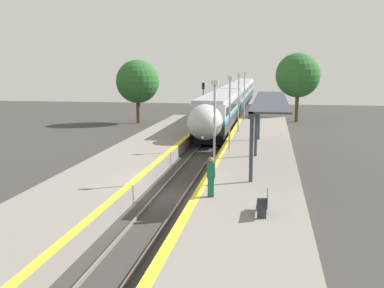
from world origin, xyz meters
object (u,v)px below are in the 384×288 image
(lamppost_near, at_px, (215,123))
(lamppost_mid, at_px, (230,107))
(platform_bench, at_px, (264,203))
(lamppost_farthest, at_px, (244,92))
(railway_signal, at_px, (203,100))
(train, at_px, (235,97))
(lamppost_far, at_px, (239,98))
(person_waiting, at_px, (211,176))

(lamppost_near, xyz_separation_m, lamppost_mid, (0.00, 9.08, 0.00))
(platform_bench, bearing_deg, lamppost_farthest, 94.67)
(platform_bench, xyz_separation_m, lamppost_near, (-2.68, 5.60, 2.49))
(platform_bench, bearing_deg, lamppost_mid, 100.35)
(railway_signal, bearing_deg, train, 80.77)
(lamppost_far, distance_m, lamppost_farthest, 9.08)
(lamppost_mid, distance_m, lamppost_farthest, 18.16)
(railway_signal, height_order, lamppost_farthest, lamppost_farthest)
(lamppost_far, xyz_separation_m, lamppost_farthest, (0.00, 9.08, 0.00))
(train, distance_m, lamppost_near, 43.05)
(person_waiting, bearing_deg, lamppost_far, 90.69)
(platform_bench, height_order, lamppost_mid, lamppost_mid)
(train, xyz_separation_m, lamppost_near, (2.21, -42.96, 1.60))
(railway_signal, height_order, lamppost_far, lamppost_far)
(platform_bench, bearing_deg, railway_signal, 102.07)
(train, distance_m, lamppost_mid, 33.99)
(lamppost_farthest, bearing_deg, lamppost_near, -90.00)
(lamppost_mid, distance_m, lamppost_far, 9.08)
(person_waiting, xyz_separation_m, lamppost_mid, (-0.26, 12.50, 1.99))
(lamppost_near, distance_m, lamppost_far, 18.16)
(railway_signal, bearing_deg, lamppost_mid, -76.63)
(person_waiting, bearing_deg, lamppost_near, 94.34)
(platform_bench, height_order, railway_signal, railway_signal)
(platform_bench, distance_m, lamppost_near, 6.69)
(railway_signal, distance_m, lamppost_mid, 19.84)
(train, distance_m, lamppost_farthest, 15.95)
(lamppost_mid, xyz_separation_m, lamppost_far, (0.00, 9.08, 0.00))
(train, xyz_separation_m, person_waiting, (2.47, -46.37, -0.39))
(train, height_order, lamppost_near, lamppost_near)
(train, relative_size, railway_signal, 13.32)
(railway_signal, relative_size, lamppost_near, 0.94)
(train, bearing_deg, railway_signal, -99.23)
(train, relative_size, lamppost_mid, 12.49)
(train, distance_m, person_waiting, 46.44)
(railway_signal, xyz_separation_m, lamppost_farthest, (4.58, -1.12, 0.94))
(person_waiting, bearing_deg, lamppost_mid, 91.19)
(platform_bench, relative_size, lamppost_far, 0.30)
(lamppost_far, height_order, lamppost_farthest, same)
(lamppost_far, bearing_deg, train, 95.10)
(person_waiting, height_order, lamppost_near, lamppost_near)
(train, xyz_separation_m, platform_bench, (4.89, -48.56, -0.89))
(railway_signal, relative_size, lamppost_far, 0.94)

